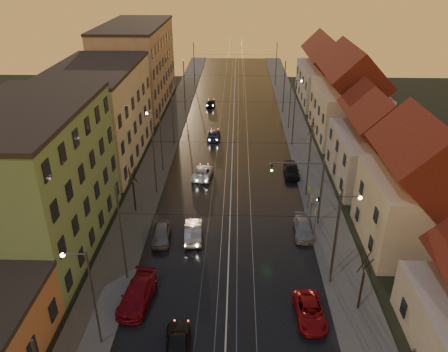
# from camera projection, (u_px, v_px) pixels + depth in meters

# --- Properties ---
(road) EXTENTS (16.00, 120.00, 0.04)m
(road) POSITION_uv_depth(u_px,v_px,m) (233.00, 142.00, 64.65)
(road) COLOR black
(road) RESTS_ON ground
(sidewalk_left) EXTENTS (4.00, 120.00, 0.15)m
(sidewalk_left) POSITION_uv_depth(u_px,v_px,m) (166.00, 141.00, 64.91)
(sidewalk_left) COLOR #4C4C4C
(sidewalk_left) RESTS_ON ground
(sidewalk_right) EXTENTS (4.00, 120.00, 0.15)m
(sidewalk_right) POSITION_uv_depth(u_px,v_px,m) (300.00, 143.00, 64.34)
(sidewalk_right) COLOR #4C4C4C
(sidewalk_right) RESTS_ON ground
(tram_rail_0) EXTENTS (0.06, 120.00, 0.03)m
(tram_rail_0) POSITION_uv_depth(u_px,v_px,m) (218.00, 142.00, 64.70)
(tram_rail_0) COLOR gray
(tram_rail_0) RESTS_ON road
(tram_rail_1) EXTENTS (0.06, 120.00, 0.03)m
(tram_rail_1) POSITION_uv_depth(u_px,v_px,m) (228.00, 142.00, 64.66)
(tram_rail_1) COLOR gray
(tram_rail_1) RESTS_ON road
(tram_rail_2) EXTENTS (0.06, 120.00, 0.03)m
(tram_rail_2) POSITION_uv_depth(u_px,v_px,m) (238.00, 142.00, 64.61)
(tram_rail_2) COLOR gray
(tram_rail_2) RESTS_ON road
(tram_rail_3) EXTENTS (0.06, 120.00, 0.03)m
(tram_rail_3) POSITION_uv_depth(u_px,v_px,m) (248.00, 142.00, 64.57)
(tram_rail_3) COLOR gray
(tram_rail_3) RESTS_ON road
(apartment_left_1) EXTENTS (10.00, 18.00, 13.00)m
(apartment_left_1) POSITION_uv_depth(u_px,v_px,m) (34.00, 183.00, 39.01)
(apartment_left_1) COLOR #759B63
(apartment_left_1) RESTS_ON ground
(apartment_left_2) EXTENTS (10.00, 20.00, 12.00)m
(apartment_left_2) POSITION_uv_depth(u_px,v_px,m) (99.00, 115.00, 57.10)
(apartment_left_2) COLOR beige
(apartment_left_2) RESTS_ON ground
(apartment_left_3) EXTENTS (10.00, 24.00, 14.00)m
(apartment_left_3) POSITION_uv_depth(u_px,v_px,m) (137.00, 67.00, 78.08)
(apartment_left_3) COLOR #A18368
(apartment_left_3) RESTS_ON ground
(house_right_1) EXTENTS (8.67, 10.20, 10.80)m
(house_right_1) POSITION_uv_depth(u_px,v_px,m) (417.00, 193.00, 39.41)
(house_right_1) COLOR beige
(house_right_1) RESTS_ON ground
(house_right_2) EXTENTS (9.18, 12.24, 9.20)m
(house_right_2) POSITION_uv_depth(u_px,v_px,m) (376.00, 146.00, 51.38)
(house_right_2) COLOR #B8B2AA
(house_right_2) RESTS_ON ground
(house_right_3) EXTENTS (9.18, 14.28, 11.50)m
(house_right_3) POSITION_uv_depth(u_px,v_px,m) (349.00, 99.00, 64.26)
(house_right_3) COLOR beige
(house_right_3) RESTS_ON ground
(house_right_4) EXTENTS (9.18, 16.32, 10.00)m
(house_right_4) POSITION_uv_depth(u_px,v_px,m) (326.00, 75.00, 80.67)
(house_right_4) COLOR #B8B2AA
(house_right_4) RESTS_ON ground
(catenary_pole_l_1) EXTENTS (0.16, 0.16, 9.00)m
(catenary_pole_l_1) POSITION_uv_depth(u_px,v_px,m) (122.00, 235.00, 35.19)
(catenary_pole_l_1) COLOR #595B60
(catenary_pole_l_1) RESTS_ON ground
(catenary_pole_r_1) EXTENTS (0.16, 0.16, 9.00)m
(catenary_pole_r_1) POSITION_uv_depth(u_px,v_px,m) (336.00, 239.00, 34.71)
(catenary_pole_r_1) COLOR #595B60
(catenary_pole_r_1) RESTS_ON ground
(catenary_pole_l_2) EXTENTS (0.16, 0.16, 9.00)m
(catenary_pole_l_2) POSITION_uv_depth(u_px,v_px,m) (154.00, 158.00, 48.59)
(catenary_pole_l_2) COLOR #595B60
(catenary_pole_l_2) RESTS_ON ground
(catenary_pole_r_2) EXTENTS (0.16, 0.16, 9.00)m
(catenary_pole_r_2) POSITION_uv_depth(u_px,v_px,m) (309.00, 160.00, 48.11)
(catenary_pole_r_2) COLOR #595B60
(catenary_pole_r_2) RESTS_ON ground
(catenary_pole_l_3) EXTENTS (0.16, 0.16, 9.00)m
(catenary_pole_l_3) POSITION_uv_depth(u_px,v_px,m) (173.00, 115.00, 61.99)
(catenary_pole_l_3) COLOR #595B60
(catenary_pole_l_3) RESTS_ON ground
(catenary_pole_r_3) EXTENTS (0.16, 0.16, 9.00)m
(catenary_pole_r_3) POSITION_uv_depth(u_px,v_px,m) (294.00, 116.00, 61.50)
(catenary_pole_r_3) COLOR #595B60
(catenary_pole_r_3) RESTS_ON ground
(catenary_pole_l_4) EXTENTS (0.16, 0.16, 9.00)m
(catenary_pole_l_4) POSITION_uv_depth(u_px,v_px,m) (184.00, 87.00, 75.38)
(catenary_pole_l_4) COLOR #595B60
(catenary_pole_l_4) RESTS_ON ground
(catenary_pole_r_4) EXTENTS (0.16, 0.16, 9.00)m
(catenary_pole_r_4) POSITION_uv_depth(u_px,v_px,m) (284.00, 88.00, 74.90)
(catenary_pole_r_4) COLOR #595B60
(catenary_pole_r_4) RESTS_ON ground
(catenary_pole_l_5) EXTENTS (0.16, 0.16, 9.00)m
(catenary_pole_l_5) POSITION_uv_depth(u_px,v_px,m) (194.00, 64.00, 91.46)
(catenary_pole_l_5) COLOR #595B60
(catenary_pole_l_5) RESTS_ON ground
(catenary_pole_r_5) EXTENTS (0.16, 0.16, 9.00)m
(catenary_pole_r_5) POSITION_uv_depth(u_px,v_px,m) (276.00, 65.00, 90.98)
(catenary_pole_r_5) COLOR #595B60
(catenary_pole_r_5) RESTS_ON ground
(street_lamp_0) EXTENTS (1.75, 0.32, 8.00)m
(street_lamp_0) POSITION_uv_depth(u_px,v_px,m) (88.00, 290.00, 28.78)
(street_lamp_0) COLOR #595B60
(street_lamp_0) RESTS_ON ground
(street_lamp_1) EXTENTS (1.75, 0.32, 8.00)m
(street_lamp_1) POSITION_uv_depth(u_px,v_px,m) (340.00, 228.00, 35.42)
(street_lamp_1) COLOR #595B60
(street_lamp_1) RESTS_ON ground
(street_lamp_2) EXTENTS (1.75, 0.32, 8.00)m
(street_lamp_2) POSITION_uv_depth(u_px,v_px,m) (158.00, 135.00, 53.79)
(street_lamp_2) COLOR #595B60
(street_lamp_2) RESTS_ON ground
(street_lamp_3) EXTENTS (1.75, 0.32, 8.00)m
(street_lamp_3) POSITION_uv_depth(u_px,v_px,m) (292.00, 99.00, 67.57)
(street_lamp_3) COLOR #595B60
(street_lamp_3) RESTS_ON ground
(traffic_light_mast) EXTENTS (5.30, 0.32, 7.20)m
(traffic_light_mast) POSITION_uv_depth(u_px,v_px,m) (312.00, 185.00, 42.72)
(traffic_light_mast) COLOR #595B60
(traffic_light_mast) RESTS_ON ground
(bare_tree_0) EXTENTS (1.09, 1.09, 5.11)m
(bare_tree_0) POSITION_uv_depth(u_px,v_px,m) (134.00, 191.00, 45.97)
(bare_tree_0) COLOR black
(bare_tree_0) RESTS_ON ground
(bare_tree_1) EXTENTS (1.09, 1.09, 5.11)m
(bare_tree_1) POSITION_uv_depth(u_px,v_px,m) (362.00, 284.00, 32.89)
(bare_tree_1) COLOR black
(bare_tree_1) RESTS_ON ground
(bare_tree_2) EXTENTS (1.09, 1.09, 5.11)m
(bare_tree_2) POSITION_uv_depth(u_px,v_px,m) (311.00, 143.00, 57.89)
(bare_tree_2) COLOR black
(bare_tree_2) RESTS_ON ground
(driving_car_0) EXTENTS (2.17, 4.53, 1.50)m
(driving_car_0) POSITION_uv_depth(u_px,v_px,m) (178.00, 344.00, 29.99)
(driving_car_0) COLOR black
(driving_car_0) RESTS_ON ground
(driving_car_1) EXTENTS (1.95, 4.72, 1.52)m
(driving_car_1) POSITION_uv_depth(u_px,v_px,m) (193.00, 231.00, 42.26)
(driving_car_1) COLOR #A0A1A5
(driving_car_1) RESTS_ON ground
(driving_car_2) EXTENTS (2.69, 4.91, 1.30)m
(driving_car_2) POSITION_uv_depth(u_px,v_px,m) (203.00, 172.00, 54.09)
(driving_car_2) COLOR white
(driving_car_2) RESTS_ON ground
(driving_car_3) EXTENTS (1.87, 4.44, 1.28)m
(driving_car_3) POSITION_uv_depth(u_px,v_px,m) (214.00, 135.00, 65.61)
(driving_car_3) COLOR navy
(driving_car_3) RESTS_ON ground
(driving_car_4) EXTENTS (1.62, 3.83, 1.29)m
(driving_car_4) POSITION_uv_depth(u_px,v_px,m) (211.00, 103.00, 80.06)
(driving_car_4) COLOR black
(driving_car_4) RESTS_ON ground
(parked_left_2) EXTENTS (2.73, 5.48, 1.53)m
(parked_left_2) POSITION_uv_depth(u_px,v_px,m) (137.00, 295.00, 34.32)
(parked_left_2) COLOR maroon
(parked_left_2) RESTS_ON ground
(parked_left_3) EXTENTS (2.00, 4.30, 1.43)m
(parked_left_3) POSITION_uv_depth(u_px,v_px,m) (161.00, 233.00, 42.04)
(parked_left_3) COLOR gray
(parked_left_3) RESTS_ON ground
(parked_right_0) EXTENTS (2.26, 4.62, 1.26)m
(parked_right_0) POSITION_uv_depth(u_px,v_px,m) (310.00, 312.00, 32.88)
(parked_right_0) COLOR #A21016
(parked_right_0) RESTS_ON ground
(parked_right_1) EXTENTS (2.00, 4.48, 1.28)m
(parked_right_1) POSITION_uv_depth(u_px,v_px,m) (303.00, 228.00, 42.99)
(parked_right_1) COLOR #A8A7AD
(parked_right_1) RESTS_ON ground
(parked_right_2) EXTENTS (1.85, 4.47, 1.51)m
(parked_right_2) POSITION_uv_depth(u_px,v_px,m) (291.00, 170.00, 54.51)
(parked_right_2) COLOR black
(parked_right_2) RESTS_ON ground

